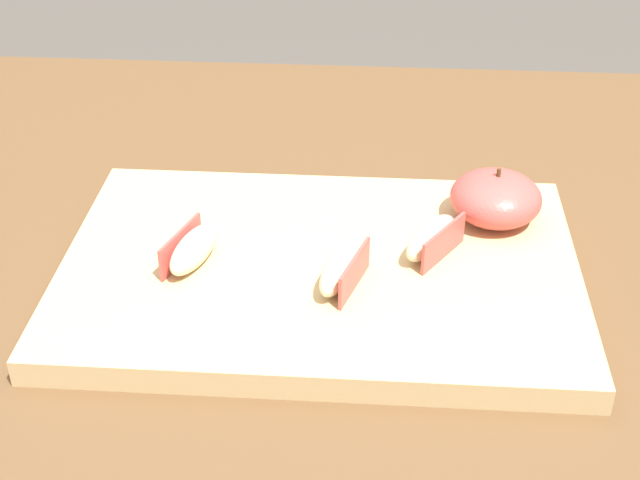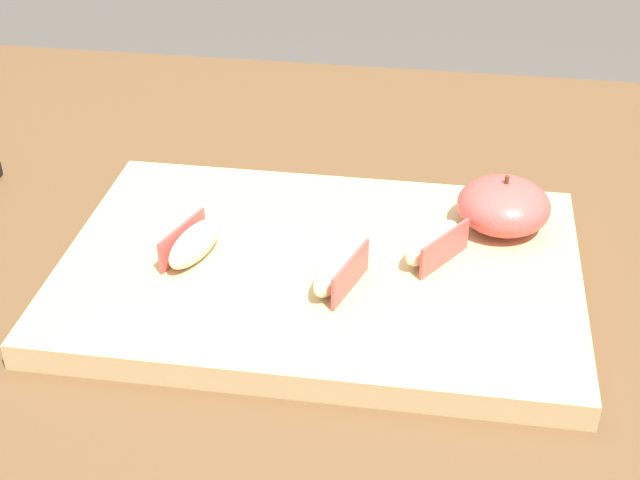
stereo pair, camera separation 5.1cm
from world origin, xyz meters
name	(u,v)px [view 2 (the right image)]	position (x,y,z in m)	size (l,w,h in m)	color
dining_table	(359,385)	(0.00, 0.00, 0.63)	(1.29, 0.97, 0.72)	brown
cutting_board	(320,272)	(-0.04, 0.02, 0.74)	(0.42, 0.29, 0.02)	tan
apple_half_skin_up	(504,206)	(0.11, 0.09, 0.77)	(0.08, 0.08, 0.05)	#D14C47
apple_wedge_near_knife	(194,243)	(-0.14, 0.01, 0.76)	(0.04, 0.07, 0.03)	beige
apple_wedge_left	(434,243)	(0.05, 0.04, 0.76)	(0.06, 0.07, 0.03)	beige
apple_wedge_middle	(338,270)	(-0.02, -0.01, 0.76)	(0.04, 0.07, 0.03)	beige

